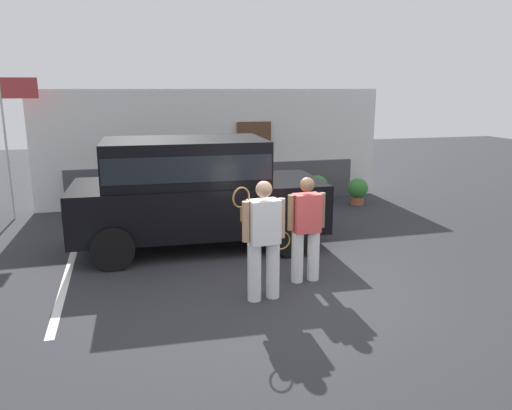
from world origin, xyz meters
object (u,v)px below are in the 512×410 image
(parked_suv, at_px, (193,188))
(flag_pole, at_px, (12,122))
(potted_plant_by_porch, at_px, (317,187))
(potted_plant_secondary, at_px, (358,190))
(tennis_player_woman, at_px, (306,228))
(tennis_player_man, at_px, (263,239))

(parked_suv, distance_m, flag_pole, 4.84)
(potted_plant_by_porch, bearing_deg, potted_plant_secondary, -28.13)
(parked_suv, distance_m, potted_plant_secondary, 5.23)
(potted_plant_secondary, bearing_deg, tennis_player_woman, -124.67)
(parked_suv, bearing_deg, potted_plant_secondary, 30.10)
(tennis_player_woman, xyz_separation_m, potted_plant_by_porch, (2.24, 5.06, -0.45))
(potted_plant_secondary, xyz_separation_m, flag_pole, (-8.14, 0.69, 1.84))
(parked_suv, bearing_deg, potted_plant_by_porch, 40.78)
(potted_plant_by_porch, relative_size, flag_pole, 0.22)
(tennis_player_man, bearing_deg, flag_pole, -60.55)
(tennis_player_woman, relative_size, potted_plant_secondary, 2.40)
(potted_plant_by_porch, height_order, flag_pole, flag_pole)
(tennis_player_man, relative_size, potted_plant_secondary, 2.50)
(parked_suv, relative_size, tennis_player_woman, 2.84)
(tennis_player_man, height_order, potted_plant_by_porch, tennis_player_man)
(tennis_player_man, distance_m, tennis_player_woman, 0.95)
(potted_plant_secondary, bearing_deg, parked_suv, -152.32)
(potted_plant_by_porch, bearing_deg, parked_suv, -141.64)
(parked_suv, height_order, potted_plant_by_porch, parked_suv)
(parked_suv, height_order, tennis_player_woman, parked_suv)
(tennis_player_man, height_order, tennis_player_woman, tennis_player_man)
(tennis_player_man, xyz_separation_m, flag_pole, (-4.16, 5.75, 1.32))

